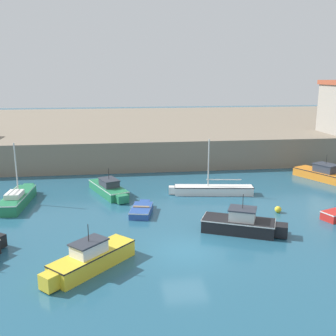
# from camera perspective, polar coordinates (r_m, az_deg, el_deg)

# --- Properties ---
(ground_plane) EXTENTS (200.00, 200.00, 0.00)m
(ground_plane) POSITION_cam_1_polar(r_m,az_deg,el_deg) (22.53, 2.47, -11.96)
(ground_plane) COLOR #235670
(quay_seawall) EXTENTS (120.00, 40.00, 3.08)m
(quay_seawall) POSITION_cam_1_polar(r_m,az_deg,el_deg) (58.91, -3.90, 5.52)
(quay_seawall) COLOR gray
(quay_seawall) RESTS_ON ground
(motorboat_yellow_0) EXTENTS (4.59, 4.67, 2.45)m
(motorboat_yellow_0) POSITION_cam_1_polar(r_m,az_deg,el_deg) (20.76, -11.15, -12.75)
(motorboat_yellow_0) COLOR yellow
(motorboat_yellow_0) RESTS_ON ground
(motorboat_orange_1) EXTENTS (4.07, 6.25, 2.44)m
(motorboat_orange_1) POSITION_cam_1_polar(r_m,az_deg,el_deg) (39.52, 21.77, -0.84)
(motorboat_orange_1) COLOR orange
(motorboat_orange_1) RESTS_ON ground
(motorboat_black_2) EXTENTS (5.29, 3.39, 2.49)m
(motorboat_black_2) POSITION_cam_1_polar(r_m,az_deg,el_deg) (25.18, 10.60, -7.93)
(motorboat_black_2) COLOR black
(motorboat_black_2) RESTS_ON ground
(motorboat_green_4) EXTENTS (3.40, 5.79, 2.22)m
(motorboat_green_4) POSITION_cam_1_polar(r_m,az_deg,el_deg) (32.76, -8.58, -2.95)
(motorboat_green_4) COLOR #237A4C
(motorboat_green_4) RESTS_ON ground
(sailboat_green_5) EXTENTS (1.81, 6.21, 4.70)m
(sailboat_green_5) POSITION_cam_1_polar(r_m,az_deg,el_deg) (31.97, -21.00, -4.13)
(sailboat_green_5) COLOR #237A4C
(sailboat_green_5) RESTS_ON ground
(sailboat_white_6) EXTENTS (6.97, 2.05, 4.60)m
(sailboat_white_6) POSITION_cam_1_polar(r_m,az_deg,el_deg) (32.59, 6.45, -3.14)
(sailboat_white_6) COLOR white
(sailboat_white_6) RESTS_ON ground
(dinghy_blue_8) EXTENTS (1.90, 3.41, 0.58)m
(dinghy_blue_8) POSITION_cam_1_polar(r_m,az_deg,el_deg) (28.14, -3.85, -6.05)
(dinghy_blue_8) COLOR #284C9E
(dinghy_blue_8) RESTS_ON ground
(mooring_buoy) EXTENTS (0.47, 0.47, 0.47)m
(mooring_buoy) POSITION_cam_1_polar(r_m,az_deg,el_deg) (29.32, 15.68, -5.81)
(mooring_buoy) COLOR yellow
(mooring_buoy) RESTS_ON ground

